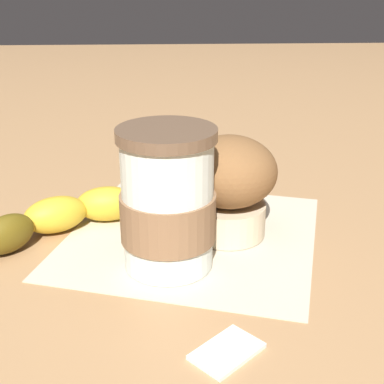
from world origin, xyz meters
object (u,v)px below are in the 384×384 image
muffin (229,182)px  banana (84,212)px  sugar_packet (227,349)px  coffee_cup (168,203)px

muffin → banana: bearing=83.4°
banana → sugar_packet: (-0.20, -0.13, -0.02)m
banana → sugar_packet: bearing=-148.0°
sugar_packet → banana: bearing=32.0°
coffee_cup → muffin: (0.06, -0.06, -0.00)m
banana → sugar_packet: banana is taller
coffee_cup → banana: 0.12m
muffin → banana: muffin is taller
muffin → banana: size_ratio=0.50×
banana → muffin: bearing=-96.6°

